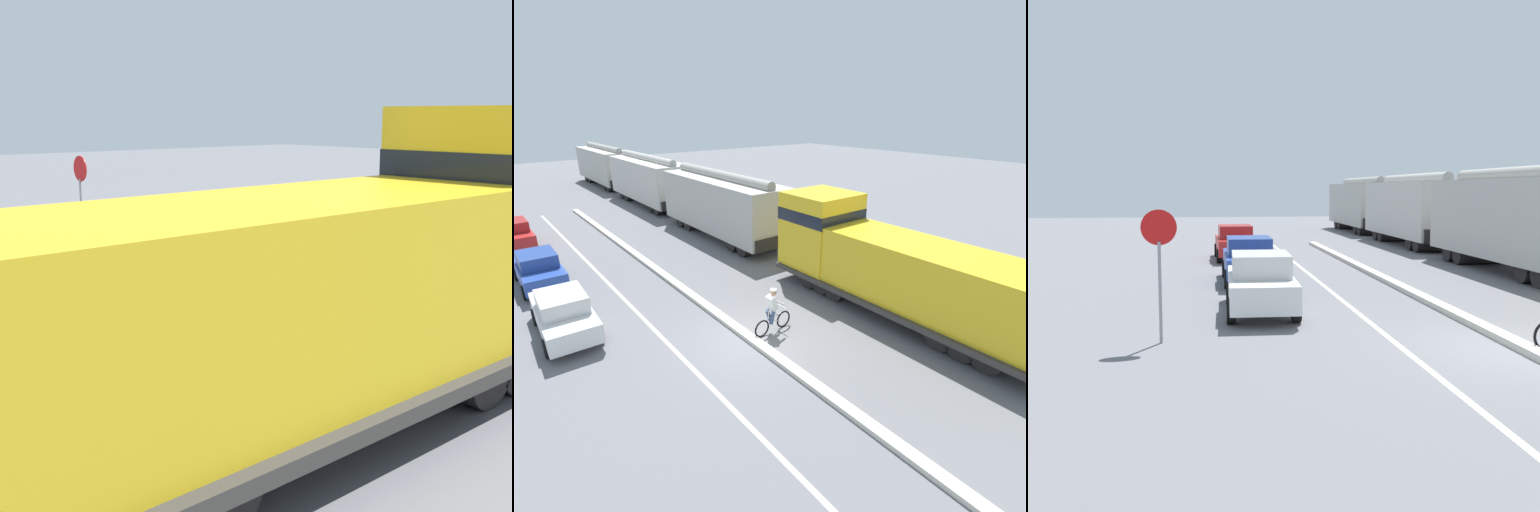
% 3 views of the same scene
% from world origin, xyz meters
% --- Properties ---
extents(ground_plane, '(120.00, 120.00, 0.00)m').
position_xyz_m(ground_plane, '(0.00, 0.00, 0.00)').
color(ground_plane, slate).
extents(median_curb, '(0.36, 36.00, 0.16)m').
position_xyz_m(median_curb, '(0.00, 6.00, 0.08)').
color(median_curb, beige).
rests_on(median_curb, ground).
extents(lane_stripe, '(0.14, 36.00, 0.01)m').
position_xyz_m(lane_stripe, '(-2.40, 6.00, 0.00)').
color(lane_stripe, silver).
rests_on(lane_stripe, ground).
extents(locomotive, '(3.10, 11.61, 4.20)m').
position_xyz_m(locomotive, '(5.75, -1.22, 1.80)').
color(locomotive, gold).
rests_on(locomotive, ground).
extents(hopper_car_lead, '(2.90, 10.60, 4.18)m').
position_xyz_m(hopper_car_lead, '(5.75, 10.93, 2.08)').
color(hopper_car_lead, '#B0ADA6').
rests_on(hopper_car_lead, ground).
extents(hopper_car_middle, '(2.90, 10.60, 4.18)m').
position_xyz_m(hopper_car_middle, '(5.75, 22.53, 2.08)').
color(hopper_car_middle, beige).
rests_on(hopper_car_middle, ground).
extents(hopper_car_trailing, '(2.90, 10.60, 4.18)m').
position_xyz_m(hopper_car_trailing, '(5.75, 34.13, 2.08)').
color(hopper_car_trailing, '#AFACA5').
rests_on(hopper_car_trailing, ground).
extents(parked_car_white, '(1.94, 4.25, 1.62)m').
position_xyz_m(parked_car_white, '(-4.98, 4.54, 0.82)').
color(parked_car_white, silver).
rests_on(parked_car_white, ground).
extents(parked_car_blue, '(1.86, 4.21, 1.62)m').
position_xyz_m(parked_car_blue, '(-4.89, 9.85, 0.82)').
color(parked_car_blue, '#28479E').
rests_on(parked_car_blue, ground).
extents(cyclist, '(1.71, 0.48, 1.71)m').
position_xyz_m(cyclist, '(0.97, -0.09, 0.82)').
color(cyclist, black).
rests_on(cyclist, ground).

